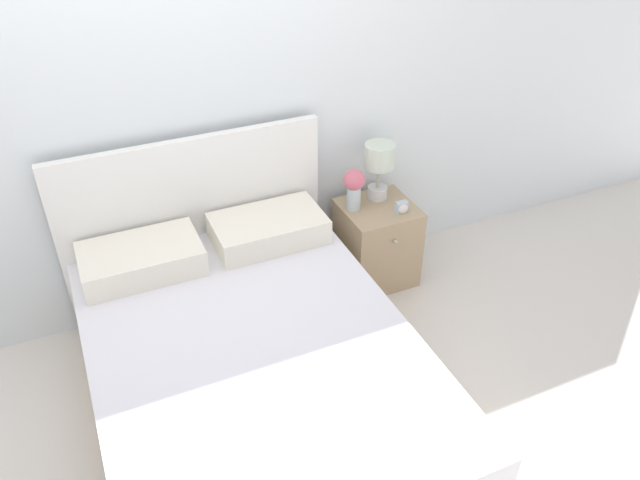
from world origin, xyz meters
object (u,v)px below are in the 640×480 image
Objects in this scene: bed at (251,367)px; alarm_clock at (402,207)px; nightstand at (376,243)px; flower_vase at (354,186)px; table_lamp at (379,163)px.

bed reaches higher than alarm_clock.
nightstand is 2.05× the size of flower_vase.
nightstand is at bearing 33.35° from bed.
flower_vase is (0.89, 0.72, 0.39)m from bed.
table_lamp reaches higher than nightstand.
nightstand is 0.50m from table_lamp.
flower_vase is at bearing 146.49° from alarm_clock.
bed is at bearing -146.65° from nightstand.
alarm_clock is at bearing 27.06° from bed.
bed is at bearing -140.85° from flower_vase.
flower_vase is (-0.18, -0.05, -0.08)m from table_lamp.
table_lamp is (0.04, 0.10, 0.49)m from nightstand.
nightstand is at bearing 130.72° from alarm_clock.
flower_vase is (-0.14, 0.05, 0.40)m from nightstand.
alarm_clock is (1.12, 0.57, 0.27)m from bed.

